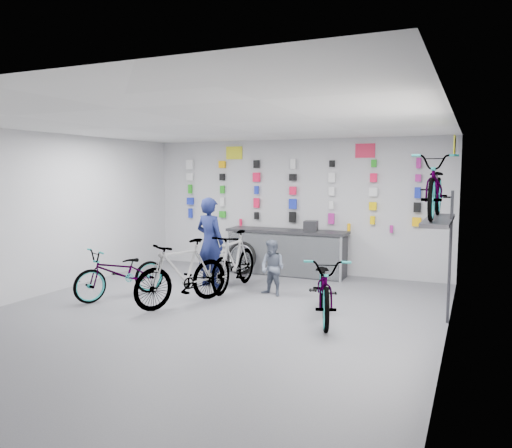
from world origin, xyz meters
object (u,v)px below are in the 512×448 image
at_px(bike_left, 121,273).
at_px(clerk, 210,242).
at_px(customer, 273,268).
at_px(bike_service, 234,261).
at_px(counter, 286,253).
at_px(bike_center, 182,273).
at_px(bike_right, 325,287).

bearing_deg(bike_left, clerk, 77.99).
bearing_deg(clerk, customer, -175.06).
distance_m(bike_service, clerk, 0.64).
distance_m(counter, customer, 1.93).
bearing_deg(bike_center, counter, 100.29).
bearing_deg(bike_left, bike_center, 24.76).
relative_size(bike_service, customer, 1.82).
relative_size(counter, bike_left, 1.53).
bearing_deg(bike_left, bike_right, 26.58).
xyz_separation_m(bike_center, bike_service, (0.30, 1.38, 0.00)).
relative_size(bike_center, bike_service, 1.00).
relative_size(bike_service, clerk, 1.06).
xyz_separation_m(counter, bike_right, (1.73, -2.93, 0.02)).
bearing_deg(bike_service, counter, 74.71).
height_order(bike_center, bike_service, bike_service).
height_order(counter, bike_center, bike_center).
bearing_deg(bike_left, counter, 80.72).
xyz_separation_m(bike_center, customer, (1.16, 1.24, -0.04)).
xyz_separation_m(bike_center, clerk, (-0.25, 1.42, 0.33)).
relative_size(counter, bike_center, 1.44).
height_order(bike_left, bike_center, bike_center).
height_order(bike_service, clerk, clerk).
bearing_deg(bike_right, customer, 121.79).
height_order(bike_left, bike_service, bike_service).
bearing_deg(bike_right, bike_center, 165.13).
bearing_deg(counter, customer, -77.18).
xyz_separation_m(counter, bike_left, (-2.01, -3.15, -0.02)).
bearing_deg(bike_service, clerk, 174.80).
height_order(bike_right, bike_service, bike_service).
bearing_deg(bike_service, bike_left, -139.30).
bearing_deg(bike_service, bike_center, -103.41).
xyz_separation_m(clerk, customer, (1.41, -0.18, -0.37)).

